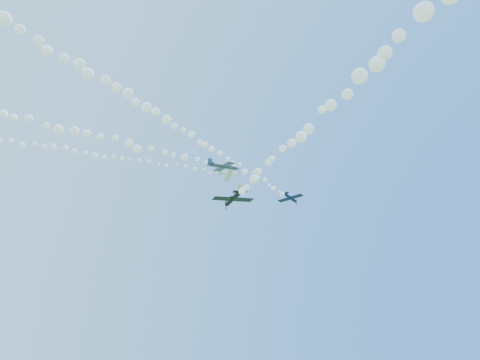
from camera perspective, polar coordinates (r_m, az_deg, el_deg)
plane_white at (r=107.62m, az=-1.53°, el=0.92°), size 6.13×6.40×1.78m
smoke_trail_white at (r=105.79m, az=-24.98°, el=4.19°), size 78.81×30.43×2.69m
plane_navy at (r=113.22m, az=7.16°, el=-2.52°), size 7.28×7.73×2.51m
smoke_trail_navy at (r=83.37m, az=-9.38°, el=7.68°), size 81.99×21.79×2.86m
plane_grey at (r=85.66m, az=-2.32°, el=1.97°), size 7.54×7.83×2.44m
smoke_trail_grey at (r=80.62m, az=-27.61°, el=7.32°), size 68.84×16.69×3.33m
plane_black at (r=75.19m, az=-1.00°, el=-2.65°), size 7.98×7.57×2.12m
smoke_trail_black at (r=46.45m, az=21.30°, el=17.89°), size 20.75×77.41×3.06m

